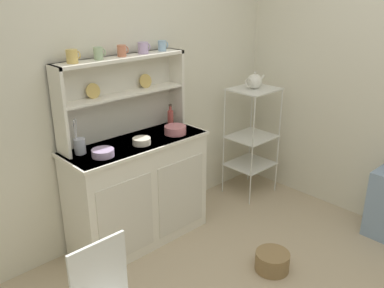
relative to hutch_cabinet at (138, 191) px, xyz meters
name	(u,v)px	position (x,y,z in m)	size (l,w,h in m)	color
wall_back	(122,84)	(0.08, 0.26, 0.81)	(3.84, 0.05, 2.50)	silver
hutch_cabinet	(138,191)	(0.00, 0.00, 0.00)	(1.14, 0.45, 0.86)	white
hutch_shelf_unit	(120,90)	(0.00, 0.16, 0.79)	(1.06, 0.18, 0.62)	silver
bakers_rack	(252,130)	(1.30, -0.08, 0.22)	(0.43, 0.37, 1.07)	silver
floor_basket	(272,261)	(0.46, -0.99, -0.37)	(0.25, 0.25, 0.14)	#93754C
cup_gold_0	(72,56)	(-0.39, 0.12, 1.09)	(0.09, 0.08, 0.09)	#DBB760
cup_sage_1	(99,53)	(-0.19, 0.12, 1.08)	(0.08, 0.07, 0.09)	#9EB78E
cup_terracotta_2	(122,51)	(0.01, 0.12, 1.08)	(0.08, 0.06, 0.08)	#C67556
cup_lilac_3	(143,48)	(0.20, 0.12, 1.08)	(0.09, 0.08, 0.08)	#B79ECC
cup_sky_4	(162,46)	(0.38, 0.12, 1.08)	(0.08, 0.06, 0.08)	#8EB2D1
bowl_mixing_large	(103,153)	(-0.33, -0.07, 0.44)	(0.16, 0.16, 0.05)	#B79ECC
bowl_floral_medium	(142,141)	(0.00, -0.07, 0.44)	(0.14, 0.14, 0.05)	silver
bowl_cream_small	(175,130)	(0.33, -0.07, 0.45)	(0.17, 0.17, 0.06)	#D17A84
jam_bottle	(170,118)	(0.42, 0.09, 0.49)	(0.05, 0.05, 0.19)	#B74C47
utensil_jar	(80,145)	(-0.42, 0.08, 0.48)	(0.08, 0.08, 0.25)	#B2B7C6
porcelain_teapot	(255,81)	(1.30, -0.08, 0.69)	(0.23, 0.14, 0.16)	white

